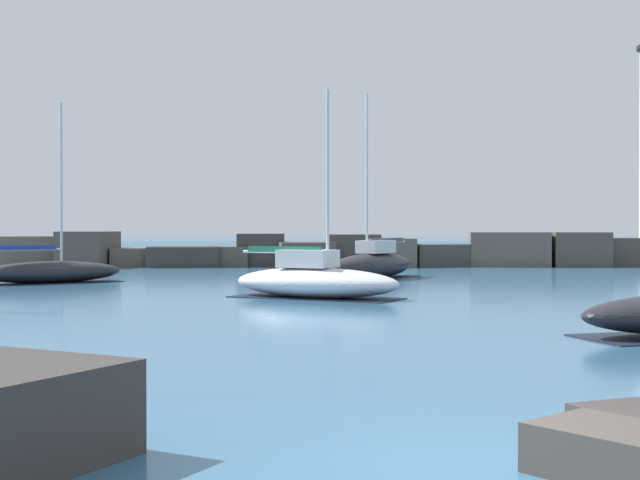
{
  "coord_description": "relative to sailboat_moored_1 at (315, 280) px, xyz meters",
  "views": [
    {
      "loc": [
        -2.16,
        -9.07,
        2.51
      ],
      "look_at": [
        -0.33,
        29.94,
        2.02
      ],
      "focal_mm": 50.0,
      "sensor_mm": 36.0,
      "label": 1
    }
  ],
  "objects": [
    {
      "name": "sailboat_moored_2",
      "position": [
        3.39,
        12.0,
        0.1
      ],
      "size": [
        6.04,
        7.97,
        9.17
      ],
      "color": "black",
      "rests_on": "ground"
    },
    {
      "name": "ground_plane",
      "position": [
        0.84,
        -23.16,
        -0.64
      ],
      "size": [
        600.0,
        600.0,
        0.0
      ],
      "primitive_type": "plane",
      "color": "#336084"
    },
    {
      "name": "open_sea_beyond",
      "position": [
        0.84,
        87.12,
        -0.64
      ],
      "size": [
        400.0,
        116.0,
        0.01
      ],
      "color": "#235175",
      "rests_on": "ground"
    },
    {
      "name": "breakwater_jetty",
      "position": [
        4.36,
        27.1,
        0.34
      ],
      "size": [
        55.94,
        6.55,
        2.58
      ],
      "color": "brown",
      "rests_on": "ground"
    },
    {
      "name": "sailboat_moored_6",
      "position": [
        -11.82,
        9.31,
        -0.1
      ],
      "size": [
        6.71,
        5.29,
        8.37
      ],
      "color": "black",
      "rests_on": "ground"
    },
    {
      "name": "sailboat_moored_1",
      "position": [
        0.0,
        0.0,
        0.0
      ],
      "size": [
        6.87,
        5.42,
        7.52
      ],
      "color": "silver",
      "rests_on": "ground"
    },
    {
      "name": "foreground_rocks",
      "position": [
        0.63,
        -23.64,
        -0.25
      ],
      "size": [
        13.94,
        6.47,
        1.06
      ],
      "color": "#383330",
      "rests_on": "ground"
    }
  ]
}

